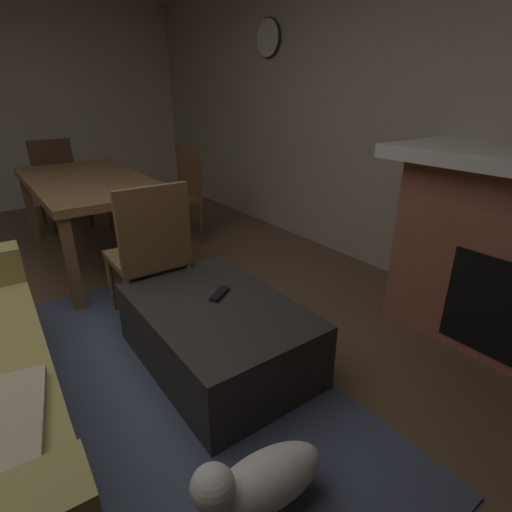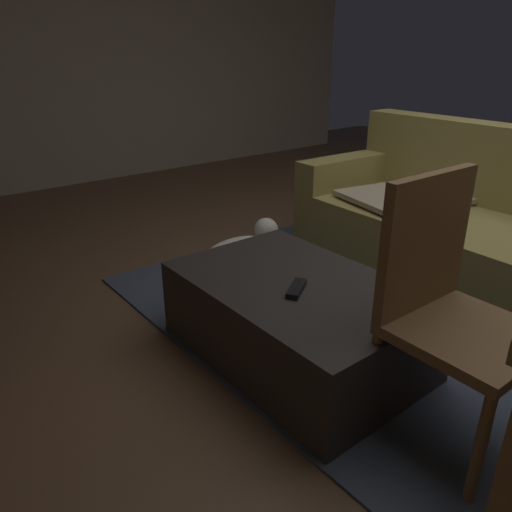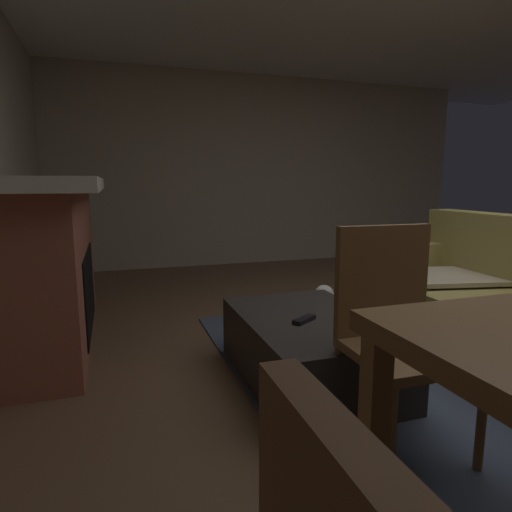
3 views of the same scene
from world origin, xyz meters
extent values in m
plane|color=brown|center=(0.00, 0.00, 0.00)|extent=(9.56, 9.56, 0.00)
cube|color=#B7A893|center=(-3.98, 0.00, 1.26)|extent=(0.12, 6.05, 2.52)
cube|color=#3D475B|center=(-0.28, -0.35, 0.01)|extent=(2.60, 2.00, 0.01)
cube|color=#9E5642|center=(-1.41, -2.47, 0.53)|extent=(1.82, 0.60, 1.06)
cube|color=black|center=(-1.41, -2.21, 0.35)|extent=(1.00, 0.10, 0.56)
cube|color=white|center=(-1.41, -2.42, 1.10)|extent=(2.06, 0.76, 0.08)
cube|color=#9E8E4C|center=(-0.25, 0.27, 0.21)|extent=(1.94, 0.94, 0.42)
cube|color=#9E8E4C|center=(-1.12, 0.30, 0.52)|extent=(0.21, 0.88, 0.20)
cube|color=tan|center=(-0.63, 0.29, 0.45)|extent=(0.70, 0.84, 0.03)
cube|color=#2D2826|center=(-0.28, -0.97, 0.19)|extent=(1.09, 0.72, 0.38)
cube|color=black|center=(-0.22, -1.04, 0.39)|extent=(0.13, 0.16, 0.02)
cube|color=brown|center=(0.79, -1.27, 0.34)|extent=(0.07, 0.07, 0.68)
cube|color=brown|center=(0.43, -0.88, 0.43)|extent=(0.45, 0.45, 0.04)
cube|color=brown|center=(0.23, -0.87, 0.69)|extent=(0.05, 0.44, 0.48)
cylinder|color=brown|center=(0.63, -0.68, 0.21)|extent=(0.04, 0.04, 0.41)
cylinder|color=brown|center=(0.63, -1.08, 0.21)|extent=(0.04, 0.04, 0.41)
cylinder|color=brown|center=(0.23, -0.67, 0.21)|extent=(0.04, 0.04, 0.41)
cylinder|color=brown|center=(0.23, -1.07, 0.21)|extent=(0.04, 0.04, 0.41)
ellipsoid|color=silver|center=(-1.13, -0.67, 0.15)|extent=(0.23, 0.47, 0.20)
sphere|color=silver|center=(-1.11, -0.46, 0.26)|extent=(0.15, 0.15, 0.15)
camera|label=1|loc=(-1.89, -0.06, 1.43)|focal=27.68mm
camera|label=2|loc=(1.08, -2.28, 1.30)|focal=34.39mm
camera|label=3|loc=(1.82, -1.98, 1.11)|focal=30.59mm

